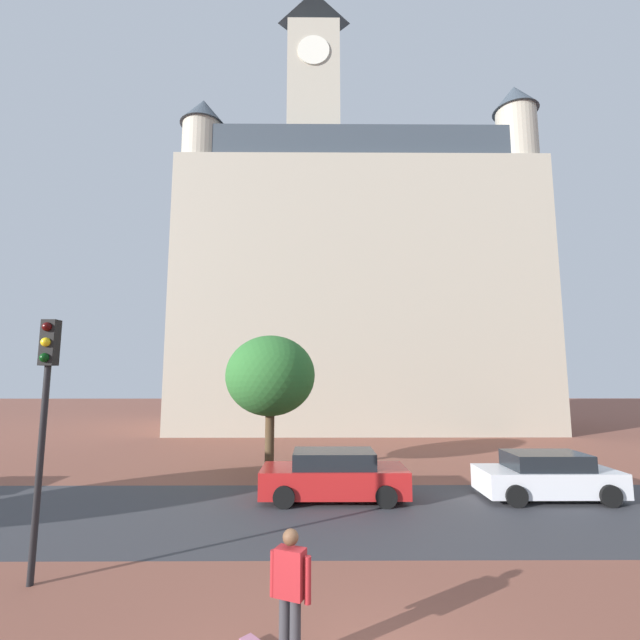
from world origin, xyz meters
TOP-DOWN VIEW (x-y plane):
  - ground_plane at (0.00, 10.00)m, footprint 120.00×120.00m
  - street_asphalt_strip at (0.00, 7.50)m, footprint 120.00×6.21m
  - landmark_building at (2.52, 28.32)m, footprint 26.01×12.44m
  - person_skater at (-0.65, 1.13)m, footprint 0.57×0.39m
  - car_red at (0.23, 8.86)m, footprint 4.51×2.04m
  - car_white at (6.93, 8.86)m, footprint 4.19×1.93m
  - traffic_light_pole at (-5.56, 3.36)m, footprint 0.28×0.34m
  - tree_curb_far at (-2.19, 12.45)m, footprint 3.60×3.60m

SIDE VIEW (x-z plane):
  - ground_plane at x=0.00m, z-range 0.00..0.00m
  - street_asphalt_strip at x=0.00m, z-range 0.00..0.00m
  - car_white at x=6.93m, z-range -0.02..1.39m
  - car_red at x=0.23m, z-range -0.03..1.45m
  - person_skater at x=-0.65m, z-range 0.10..1.83m
  - traffic_light_pole at x=-5.56m, z-range 0.96..5.87m
  - tree_curb_far at x=-2.19m, z-range 1.09..6.55m
  - landmark_building at x=2.52m, z-range -7.31..29.84m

